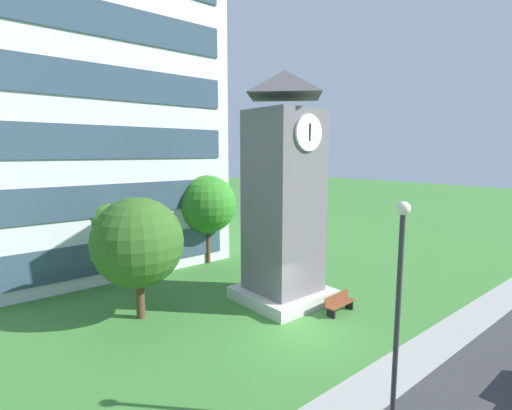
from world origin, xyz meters
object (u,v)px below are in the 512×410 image
Objects in this scene: street_lamp at (399,292)px; tree_by_building at (207,204)px; clock_tower at (284,201)px; tree_near_tower at (99,214)px; park_bench at (339,303)px; tree_streetside at (138,243)px.

street_lamp reaches higher than tree_by_building.
tree_by_building is (0.64, 7.99, -1.06)m from clock_tower.
clock_tower is at bearing -58.22° from tree_near_tower.
clock_tower reaches higher than park_bench.
park_bench is at bearing -36.30° from tree_streetside.
tree_near_tower is (-1.93, 17.92, 0.03)m from street_lamp.
tree_by_building is (4.60, 16.42, 0.18)m from street_lamp.
clock_tower is 8.08m from tree_by_building.
street_lamp is at bearing -77.40° from tree_streetside.
clock_tower is 7.10m from tree_streetside.
clock_tower reaches higher than tree_by_building.
tree_near_tower is (-6.52, 1.51, -0.15)m from tree_by_building.
tree_near_tower is at bearing 96.13° from street_lamp.
tree_near_tower reaches higher than park_bench.
clock_tower reaches higher than tree_streetside.
tree_near_tower is (0.54, 6.91, 0.37)m from tree_streetside.
tree_streetside is at bearing 102.60° from street_lamp.
tree_near_tower is at bearing 85.57° from tree_streetside.
park_bench is 0.33× the size of tree_streetside.
park_bench is at bearing -71.52° from clock_tower.
clock_tower is at bearing -94.59° from tree_by_building.
tree_streetside is at bearing -142.57° from tree_by_building.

